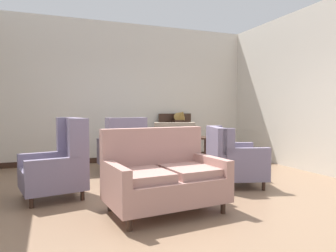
# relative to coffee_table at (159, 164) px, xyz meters

# --- Properties ---
(ground) EXTENTS (8.75, 8.75, 0.00)m
(ground) POSITION_rel_coffee_table_xyz_m (0.21, -0.47, -0.37)
(ground) COLOR #896B51
(wall_back) EXTENTS (6.18, 0.08, 3.28)m
(wall_back) POSITION_rel_coffee_table_xyz_m (0.21, 2.66, 1.27)
(wall_back) COLOR silver
(wall_back) RESTS_ON ground
(wall_right) EXTENTS (0.08, 4.38, 3.28)m
(wall_right) POSITION_rel_coffee_table_xyz_m (3.22, 0.47, 1.27)
(wall_right) COLOR silver
(wall_right) RESTS_ON ground
(baseboard_back) EXTENTS (6.02, 0.03, 0.12)m
(baseboard_back) POSITION_rel_coffee_table_xyz_m (0.21, 2.60, -0.31)
(baseboard_back) COLOR #382319
(baseboard_back) RESTS_ON ground
(coffee_table) EXTENTS (0.95, 0.95, 0.44)m
(coffee_table) POSITION_rel_coffee_table_xyz_m (0.00, 0.00, 0.00)
(coffee_table) COLOR #382319
(coffee_table) RESTS_ON ground
(porcelain_vase) EXTENTS (0.18, 0.18, 0.34)m
(porcelain_vase) POSITION_rel_coffee_table_xyz_m (-0.01, -0.05, 0.22)
(porcelain_vase) COLOR brown
(porcelain_vase) RESTS_ON coffee_table
(settee) EXTENTS (1.46, 1.00, 1.00)m
(settee) POSITION_rel_coffee_table_xyz_m (-0.34, -1.14, 0.04)
(settee) COLOR tan
(settee) RESTS_ON ground
(armchair_near_window) EXTENTS (1.02, 1.05, 0.96)m
(armchair_near_window) POSITION_rel_coffee_table_xyz_m (1.13, -0.35, 0.05)
(armchair_near_window) COLOR slate
(armchair_near_window) RESTS_ON ground
(armchair_back_corner) EXTENTS (1.05, 1.08, 0.98)m
(armchair_back_corner) POSITION_rel_coffee_table_xyz_m (0.78, 1.28, 0.05)
(armchair_back_corner) COLOR gray
(armchair_back_corner) RESTS_ON ground
(armchair_far_left) EXTENTS (0.84, 0.94, 1.09)m
(armchair_far_left) POSITION_rel_coffee_table_xyz_m (-0.31, 1.25, 0.08)
(armchair_far_left) COLOR slate
(armchair_far_left) RESTS_ON ground
(armchair_beside_settee) EXTENTS (0.94, 0.91, 1.12)m
(armchair_beside_settee) POSITION_rel_coffee_table_xyz_m (-1.51, -0.07, 0.09)
(armchair_beside_settee) COLOR slate
(armchair_beside_settee) RESTS_ON ground
(side_table) EXTENTS (0.44, 0.44, 0.72)m
(side_table) POSITION_rel_coffee_table_xyz_m (1.14, 0.56, 0.05)
(side_table) COLOR #382319
(side_table) RESTS_ON ground
(sideboard) EXTENTS (0.86, 0.36, 1.14)m
(sideboard) POSITION_rel_coffee_table_xyz_m (1.31, 2.37, 0.12)
(sideboard) COLOR #382319
(sideboard) RESTS_ON ground
(gramophone) EXTENTS (0.33, 0.40, 0.47)m
(gramophone) POSITION_rel_coffee_table_xyz_m (1.35, 2.28, 0.69)
(gramophone) COLOR #382319
(gramophone) RESTS_ON sideboard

